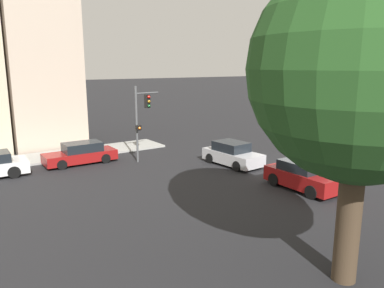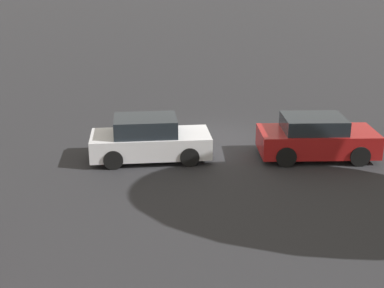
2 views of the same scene
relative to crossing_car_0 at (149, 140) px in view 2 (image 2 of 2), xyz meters
The scene contains 3 objects.
ground_plane 3.58m from the crossing_car_0, 140.09° to the right, with size 300.00×300.00×0.00m, color black.
crossing_car_0 is the anchor object (origin of this frame).
crossing_car_1 5.86m from the crossing_car_0, behind, with size 4.10×2.09×1.49m.
Camera 2 is at (2.13, 19.98, 6.53)m, focal length 50.00 mm.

